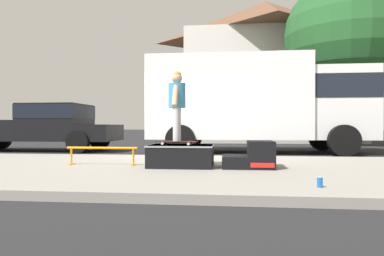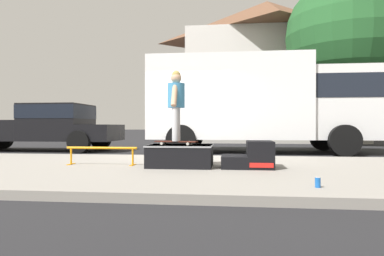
% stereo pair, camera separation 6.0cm
% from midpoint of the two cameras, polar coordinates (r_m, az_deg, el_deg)
% --- Properties ---
extents(ground_plane, '(140.00, 140.00, 0.00)m').
position_cam_midpoint_polar(ground_plane, '(9.38, -1.43, -4.94)').
color(ground_plane, black).
extents(sidewalk_slab, '(50.00, 5.00, 0.12)m').
position_cam_midpoint_polar(sidewalk_slab, '(6.44, -5.22, -6.85)').
color(sidewalk_slab, gray).
rests_on(sidewalk_slab, ground).
extents(skate_box, '(1.18, 0.83, 0.40)m').
position_cam_midpoint_polar(skate_box, '(6.36, -1.64, -4.45)').
color(skate_box, black).
rests_on(skate_box, sidewalk_slab).
extents(kicker_ramp, '(0.91, 0.74, 0.48)m').
position_cam_midpoint_polar(kicker_ramp, '(6.31, 10.06, -4.64)').
color(kicker_ramp, black).
rests_on(kicker_ramp, sidewalk_slab).
extents(grind_rail, '(1.39, 0.28, 0.35)m').
position_cam_midpoint_polar(grind_rail, '(6.87, -14.36, -3.74)').
color(grind_rail, orange).
rests_on(grind_rail, sidewalk_slab).
extents(skateboard, '(0.80, 0.34, 0.07)m').
position_cam_midpoint_polar(skateboard, '(6.35, -2.33, -2.27)').
color(skateboard, '#4C1E14').
rests_on(skateboard, skate_box).
extents(skater_kid, '(0.31, 0.66, 1.28)m').
position_cam_midpoint_polar(skater_kid, '(6.36, -2.34, 4.65)').
color(skater_kid, silver).
rests_on(skater_kid, skateboard).
extents(soda_can, '(0.07, 0.07, 0.13)m').
position_cam_midpoint_polar(soda_can, '(4.52, 20.29, -8.36)').
color(soda_can, '#1959B2').
rests_on(soda_can, sidewalk_slab).
extents(box_truck, '(6.91, 2.63, 3.05)m').
position_cam_midpoint_polar(box_truck, '(11.51, 11.01, 4.50)').
color(box_truck, white).
rests_on(box_truck, ground).
extents(pickup_truck_black, '(5.70, 2.09, 1.61)m').
position_cam_midpoint_polar(pickup_truck_black, '(13.15, -23.20, 0.45)').
color(pickup_truck_black, black).
rests_on(pickup_truck_black, ground).
extents(street_tree_main, '(5.93, 5.39, 7.45)m').
position_cam_midpoint_polar(street_tree_main, '(17.09, 25.49, 12.94)').
color(street_tree_main, brown).
rests_on(street_tree_main, ground).
extents(house_behind, '(9.54, 8.23, 8.40)m').
position_cam_midpoint_polar(house_behind, '(21.68, 12.31, 9.31)').
color(house_behind, silver).
rests_on(house_behind, ground).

